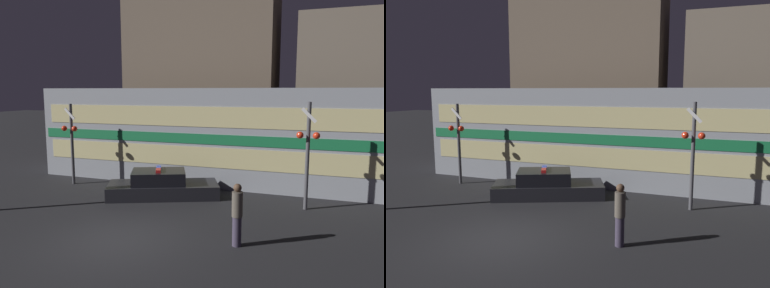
# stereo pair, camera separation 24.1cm
# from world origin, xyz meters

# --- Properties ---
(ground_plane) EXTENTS (120.00, 120.00, 0.00)m
(ground_plane) POSITION_xyz_m (0.00, 0.00, 0.00)
(ground_plane) COLOR black
(train) EXTENTS (18.03, 3.18, 4.59)m
(train) POSITION_xyz_m (0.77, 8.22, 2.29)
(train) COLOR #999EA5
(train) RESTS_ON ground_plane
(police_car) EXTENTS (4.95, 3.45, 1.25)m
(police_car) POSITION_xyz_m (-0.66, 4.75, 0.45)
(police_car) COLOR black
(police_car) RESTS_ON ground_plane
(pedestrian) EXTENTS (0.31, 0.31, 1.85)m
(pedestrian) POSITION_xyz_m (3.48, 0.79, 0.95)
(pedestrian) COLOR #3F384C
(pedestrian) RESTS_ON ground_plane
(crossing_signal_near) EXTENTS (0.84, 0.35, 4.07)m
(crossing_signal_near) POSITION_xyz_m (5.19, 4.94, 2.31)
(crossing_signal_near) COLOR #4C4C51
(crossing_signal_near) RESTS_ON ground_plane
(crossing_signal_far) EXTENTS (0.84, 0.35, 3.86)m
(crossing_signal_far) POSITION_xyz_m (-5.59, 5.30, 2.20)
(crossing_signal_far) COLOR #4C4C51
(crossing_signal_far) RESTS_ON ground_plane
(building_left) EXTENTS (9.55, 4.13, 10.24)m
(building_left) POSITION_xyz_m (-2.01, 14.36, 5.12)
(building_left) COLOR brown
(building_left) RESTS_ON ground_plane
(building_center) EXTENTS (8.71, 4.62, 8.86)m
(building_center) POSITION_xyz_m (8.44, 15.07, 4.43)
(building_center) COLOR #726656
(building_center) RESTS_ON ground_plane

